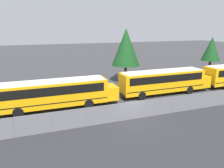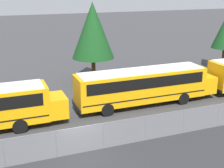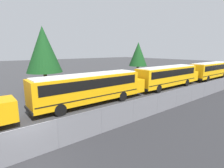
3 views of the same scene
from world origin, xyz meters
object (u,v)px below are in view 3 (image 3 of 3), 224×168
at_px(school_bus_4, 169,75).
at_px(school_bus_5, 211,69).
at_px(school_bus_3, 92,86).
at_px(tree_0, 138,54).
at_px(tree_1, 43,50).

bearing_deg(school_bus_4, school_bus_5, -1.94).
bearing_deg(school_bus_3, tree_0, 26.84).
relative_size(school_bus_3, school_bus_4, 1.00).
bearing_deg(tree_1, tree_0, -1.17).
distance_m(school_bus_5, tree_1, 31.05).
bearing_deg(tree_0, school_bus_3, -153.16).
height_order(school_bus_3, school_bus_4, same).
height_order(tree_0, tree_1, tree_1).
bearing_deg(tree_1, school_bus_5, -16.19).
distance_m(school_bus_3, tree_0, 17.23).
relative_size(school_bus_4, school_bus_5, 1.00).
xyz_separation_m(school_bus_5, tree_0, (-12.32, 8.24, 2.93)).
xyz_separation_m(school_bus_3, school_bus_5, (27.47, -0.58, 0.00)).
bearing_deg(school_bus_4, tree_1, 152.84).
distance_m(school_bus_3, tree_1, 9.11).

